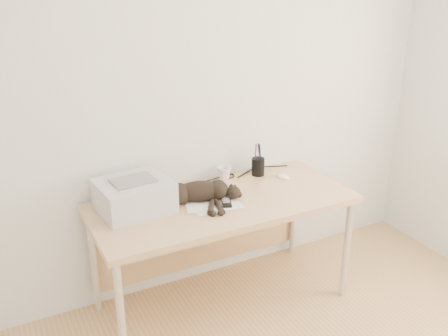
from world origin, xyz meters
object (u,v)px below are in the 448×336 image
printer (134,195)px  cat (197,193)px  mug (224,173)px  desk (217,214)px  pen_cup (258,166)px  mouse (283,175)px

printer → cat: bearing=-10.9°
cat → mug: cat is taller
desk → pen_cup: 0.47m
pen_cup → mouse: 0.18m
cat → pen_cup: (0.54, 0.19, 0.00)m
printer → cat: printer is taller
cat → mug: (0.30, 0.23, -0.02)m
pen_cup → mug: bearing=172.3°
desk → pen_cup: bearing=22.2°
printer → mouse: bearing=0.3°
printer → mouse: printer is taller
cat → printer: bearing=-172.0°
desk → cat: cat is taller
mug → mouse: bearing=-22.1°
pen_cup → mouse: pen_cup is taller
cat → pen_cup: size_ratio=2.54×
pen_cup → desk: bearing=-157.8°
desk → mug: mug is taller
printer → pen_cup: (0.91, 0.12, -0.03)m
mouse → cat: bearing=176.0°
mug → mouse: mug is taller
pen_cup → printer: bearing=-172.3°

